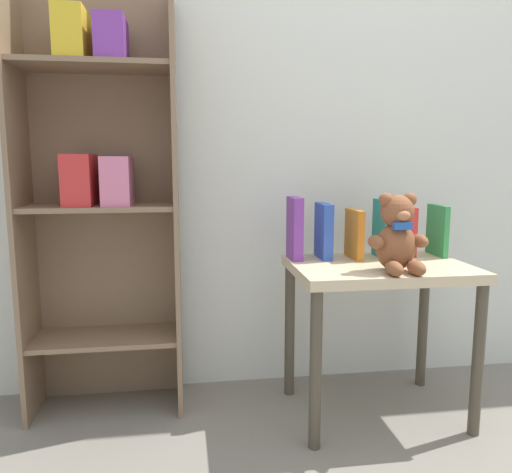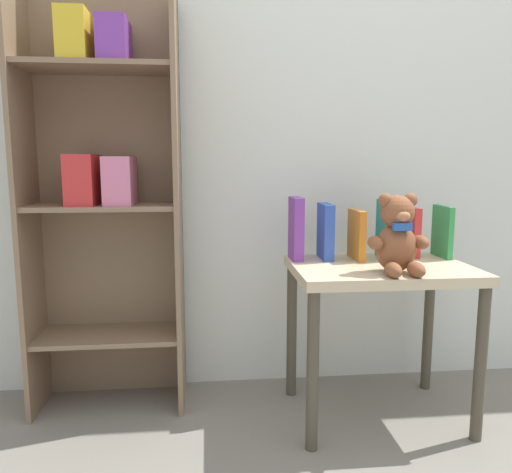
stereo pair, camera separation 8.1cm
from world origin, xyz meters
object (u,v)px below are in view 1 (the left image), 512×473
(book_standing_purple, at_px, (295,228))
(book_standing_orange, at_px, (354,234))
(book_standing_teal, at_px, (382,229))
(display_table, at_px, (378,288))
(book_standing_blue, at_px, (324,231))
(book_standing_red, at_px, (408,231))
(teddy_bear, at_px, (397,236))
(book_standing_green, at_px, (437,230))
(bookshelf_side, at_px, (101,184))

(book_standing_purple, distance_m, book_standing_orange, 0.23)
(book_standing_orange, distance_m, book_standing_teal, 0.12)
(display_table, bearing_deg, book_standing_blue, 142.01)
(book_standing_teal, bearing_deg, book_standing_red, 9.10)
(book_standing_purple, bearing_deg, teddy_bear, -42.23)
(book_standing_purple, xyz_separation_m, book_standing_teal, (0.34, -0.01, -0.01))
(teddy_bear, height_order, book_standing_teal, teddy_bear)
(display_table, distance_m, book_standing_orange, 0.22)
(book_standing_teal, bearing_deg, display_table, -115.10)
(book_standing_purple, bearing_deg, book_standing_blue, 1.72)
(teddy_bear, bearing_deg, book_standing_red, 57.95)
(display_table, bearing_deg, book_standing_green, 23.09)
(bookshelf_side, relative_size, book_standing_red, 8.17)
(book_standing_teal, bearing_deg, book_standing_blue, 176.76)
(book_standing_blue, bearing_deg, teddy_bear, -54.28)
(book_standing_orange, bearing_deg, book_standing_teal, 2.02)
(teddy_bear, relative_size, book_standing_teal, 1.19)
(teddy_bear, distance_m, book_standing_teal, 0.25)
(bookshelf_side, distance_m, teddy_bear, 1.08)
(book_standing_orange, distance_m, book_standing_red, 0.23)
(bookshelf_side, relative_size, book_standing_purple, 6.62)
(book_standing_orange, bearing_deg, teddy_bear, -75.59)
(teddy_bear, xyz_separation_m, book_standing_blue, (-0.18, 0.26, -0.02))
(display_table, xyz_separation_m, book_standing_green, (0.29, 0.12, 0.19))
(teddy_bear, height_order, book_standing_purple, teddy_bear)
(book_standing_purple, relative_size, book_standing_green, 1.18)
(book_standing_blue, bearing_deg, display_table, -36.92)
(display_table, bearing_deg, book_standing_orange, 117.07)
(book_standing_blue, distance_m, book_standing_green, 0.46)
(display_table, height_order, book_standing_teal, book_standing_teal)
(book_standing_orange, bearing_deg, display_table, -63.90)
(display_table, xyz_separation_m, book_standing_teal, (0.06, 0.12, 0.20))
(bookshelf_side, relative_size, book_standing_blue, 7.42)
(book_standing_red, bearing_deg, bookshelf_side, 175.30)
(book_standing_orange, relative_size, book_standing_teal, 0.84)
(display_table, height_order, teddy_bear, teddy_bear)
(teddy_bear, relative_size, book_standing_orange, 1.41)
(bookshelf_side, bearing_deg, book_standing_teal, -6.00)
(display_table, relative_size, teddy_bear, 2.39)
(book_standing_orange, xyz_separation_m, book_standing_red, (0.23, 0.02, 0.00))
(bookshelf_side, xyz_separation_m, book_standing_orange, (0.94, -0.12, -0.19))
(book_standing_purple, bearing_deg, book_standing_teal, -3.08)
(book_standing_blue, distance_m, book_standing_teal, 0.23)
(book_standing_orange, height_order, book_standing_red, book_standing_red)
(bookshelf_side, distance_m, display_table, 1.09)
(teddy_bear, relative_size, book_standing_red, 1.39)
(book_standing_teal, bearing_deg, book_standing_orange, -176.23)
(book_standing_purple, bearing_deg, display_table, -25.50)
(book_standing_purple, distance_m, book_standing_blue, 0.12)
(book_standing_red, bearing_deg, book_standing_green, -6.43)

